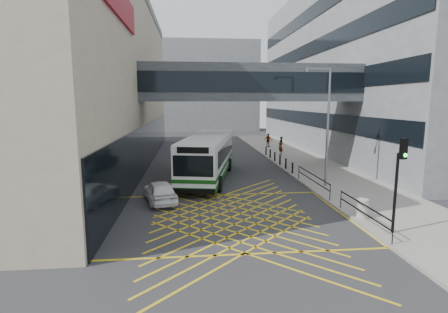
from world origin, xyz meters
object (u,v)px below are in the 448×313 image
object	(u,v)px
car_dark	(195,159)
street_lamp	(326,120)
car_white	(160,191)
pedestrian_b	(282,143)
litter_bin	(362,209)
pedestrian_c	(268,140)
pedestrian_a	(281,147)
bus	(208,156)
car_silver	(212,148)
traffic_light	(399,172)

from	to	relation	value
car_dark	street_lamp	xyz separation A→B (m)	(8.76, -9.13, 4.09)
car_white	pedestrian_b	xyz separation A→B (m)	(13.08, 20.97, 0.27)
street_lamp	litter_bin	bearing A→B (deg)	-95.70
pedestrian_c	pedestrian_a	bearing A→B (deg)	127.10
bus	litter_bin	size ratio (longest dim) A/B	12.76
pedestrian_c	car_silver	bearing A→B (deg)	68.30
traffic_light	pedestrian_c	distance (m)	30.26
pedestrian_b	car_dark	bearing A→B (deg)	-174.19
traffic_light	street_lamp	xyz separation A→B (m)	(0.18, 9.03, 1.79)
car_white	pedestrian_c	world-z (taller)	pedestrian_c
car_silver	car_white	bearing A→B (deg)	78.44
pedestrian_a	litter_bin	bearing A→B (deg)	47.43
car_white	pedestrian_b	bearing A→B (deg)	-137.58
car_silver	pedestrian_c	world-z (taller)	pedestrian_c
car_dark	pedestrian_a	distance (m)	10.93
litter_bin	pedestrian_a	xyz separation A→B (m)	(1.38, 21.28, 0.31)
traffic_light	pedestrian_b	xyz separation A→B (m)	(2.17, 27.59, -2.01)
car_white	street_lamp	bearing A→B (deg)	176.60
bus	car_dark	size ratio (longest dim) A/B	2.93
litter_bin	pedestrian_c	size ratio (longest dim) A/B	0.56
street_lamp	pedestrian_c	xyz separation A→B (m)	(0.91, 21.15, -3.73)
litter_bin	pedestrian_c	world-z (taller)	pedestrian_c
car_white	litter_bin	world-z (taller)	car_white
bus	pedestrian_a	bearing A→B (deg)	62.63
street_lamp	car_white	bearing A→B (deg)	-168.49
car_white	car_silver	distance (m)	19.59
street_lamp	pedestrian_b	bearing A→B (deg)	83.18
car_white	bus	bearing A→B (deg)	-133.33
pedestrian_a	pedestrian_c	world-z (taller)	pedestrian_c
litter_bin	pedestrian_a	bearing A→B (deg)	86.28
bus	traffic_light	bearing A→B (deg)	-47.47
car_dark	car_white	bearing A→B (deg)	63.48
traffic_light	car_white	bearing A→B (deg)	130.48
car_white	car_silver	bearing A→B (deg)	-118.46
pedestrian_c	bus	bearing A→B (deg)	101.36
pedestrian_c	street_lamp	bearing A→B (deg)	125.65
car_silver	litter_bin	distance (m)	24.33
car_white	litter_bin	bearing A→B (deg)	141.47
car_white	pedestrian_b	size ratio (longest dim) A/B	2.72
litter_bin	car_white	bearing A→B (deg)	157.10
street_lamp	car_silver	bearing A→B (deg)	111.28
car_white	traffic_light	size ratio (longest dim) A/B	0.99
car_dark	pedestrian_c	distance (m)	15.43
pedestrian_b	street_lamp	bearing A→B (deg)	-131.57
car_white	car_dark	size ratio (longest dim) A/B	1.01
bus	street_lamp	bearing A→B (deg)	-14.12
car_white	street_lamp	distance (m)	12.06
street_lamp	traffic_light	bearing A→B (deg)	-91.87
car_dark	car_silver	distance (m)	7.83
traffic_light	pedestrian_c	world-z (taller)	traffic_light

